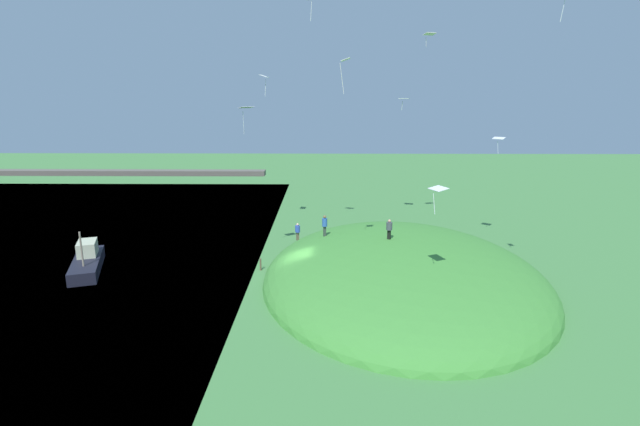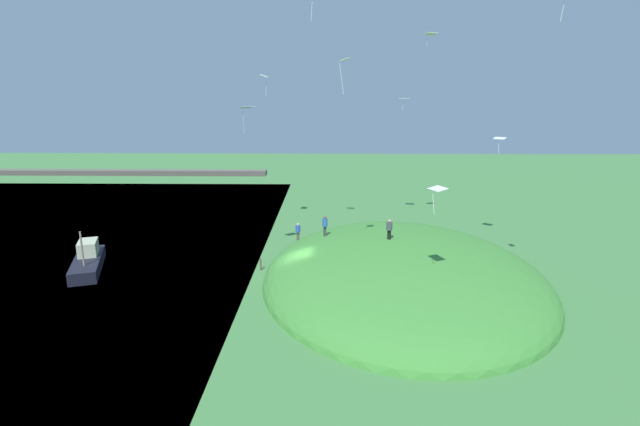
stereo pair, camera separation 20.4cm
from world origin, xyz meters
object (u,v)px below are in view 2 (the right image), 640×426
at_px(boat_on_lake, 88,261).
at_px(person_walking_path, 389,227).
at_px(person_watching_kites, 298,230).
at_px(kite_9, 345,62).
at_px(kite_3, 246,109).
at_px(kite_8, 438,190).
at_px(person_on_hilltop, 325,223).
at_px(kite_1, 500,139).
at_px(kite_7, 430,34).
at_px(kite_4, 265,77).
at_px(mooring_post, 261,264).
at_px(kite_0, 405,99).

relative_size(boat_on_lake, person_walking_path, 4.61).
xyz_separation_m(person_watching_kites, kite_9, (3.77, -9.94, 14.00)).
bearing_deg(kite_3, kite_8, -37.16).
distance_m(person_walking_path, person_on_hilltop, 5.92).
xyz_separation_m(kite_1, kite_7, (-6.05, 3.69, 9.42)).
bearing_deg(kite_9, boat_on_lake, 166.65).
bearing_deg(person_watching_kites, kite_8, 96.43).
bearing_deg(kite_9, kite_4, 114.38).
bearing_deg(person_on_hilltop, kite_8, -68.85).
xyz_separation_m(person_watching_kites, kite_1, (18.33, 2.37, 8.02)).
xyz_separation_m(person_on_hilltop, mooring_post, (-5.22, -2.53, -2.82)).
distance_m(person_walking_path, kite_0, 18.46).
relative_size(person_walking_path, kite_4, 0.79).
relative_size(kite_4, kite_7, 1.61).
bearing_deg(kite_8, kite_9, 145.14).
bearing_deg(person_watching_kites, mooring_post, 33.76).
relative_size(person_walking_path, kite_8, 0.98).
distance_m(kite_0, mooring_post, 23.97).
height_order(kite_1, kite_4, kite_4).
bearing_deg(person_watching_kites, kite_9, 83.22).
distance_m(boat_on_lake, person_walking_path, 24.78).
bearing_deg(kite_1, kite_9, -139.79).
bearing_deg(person_watching_kites, kite_4, -87.56).
xyz_separation_m(boat_on_lake, kite_9, (20.77, -4.93, 15.30)).
relative_size(kite_8, mooring_post, 1.61).
distance_m(boat_on_lake, kite_7, 36.48).
relative_size(person_on_hilltop, kite_8, 1.11).
xyz_separation_m(person_walking_path, kite_1, (10.75, 7.82, 6.22)).
distance_m(person_watching_kites, kite_3, 12.16).
bearing_deg(kite_0, kite_9, -109.26).
xyz_separation_m(kite_9, mooring_post, (-6.53, 4.90, -15.51)).
distance_m(kite_7, kite_8, 22.87).
relative_size(person_watching_kites, kite_4, 0.78).
bearing_deg(kite_7, kite_8, -98.56).
bearing_deg(kite_7, person_on_hilltop, -138.89).
xyz_separation_m(boat_on_lake, person_walking_path, (24.58, -0.44, 3.10)).
distance_m(kite_3, kite_9, 10.03).
bearing_deg(kite_8, person_watching_kites, 123.98).
bearing_deg(person_watching_kites, kite_3, 19.67).
bearing_deg(kite_9, person_on_hilltop, 99.93).
xyz_separation_m(kite_0, kite_7, (1.56, -3.90, 5.98)).
bearing_deg(kite_4, kite_7, 0.47).
relative_size(person_walking_path, kite_3, 0.74).
bearing_deg(boat_on_lake, person_on_hilltop, -101.84).
distance_m(kite_0, kite_8, 24.30).
relative_size(person_on_hilltop, kite_3, 0.84).
bearing_deg(person_on_hilltop, person_watching_kites, 124.54).
height_order(kite_0, kite_7, kite_7).
bearing_deg(kite_8, kite_1, 60.79).
distance_m(kite_4, kite_7, 16.17).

